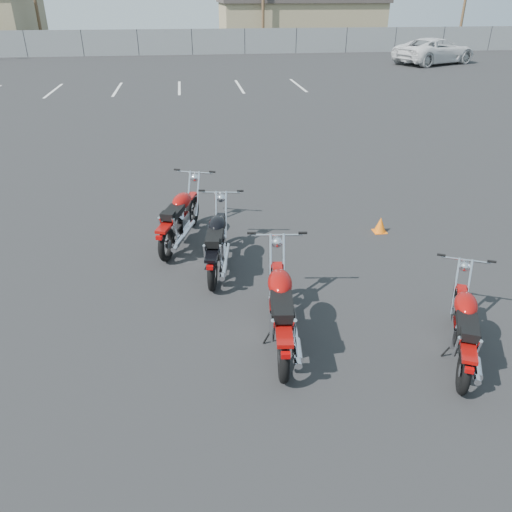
{
  "coord_description": "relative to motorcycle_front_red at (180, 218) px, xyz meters",
  "views": [
    {
      "loc": [
        -0.69,
        -5.98,
        4.16
      ],
      "look_at": [
        0.2,
        0.6,
        0.65
      ],
      "focal_mm": 35.0,
      "sensor_mm": 36.0,
      "label": 1
    }
  ],
  "objects": [
    {
      "name": "motorcycle_front_red",
      "position": [
        0.0,
        0.0,
        0.0
      ],
      "size": [
        1.14,
        2.17,
        1.07
      ],
      "color": "black",
      "rests_on": "ground"
    },
    {
      "name": "motorcycle_third_red",
      "position": [
        1.31,
        -3.2,
        0.01
      ],
      "size": [
        0.87,
        2.25,
        1.1
      ],
      "color": "black",
      "rests_on": "ground"
    },
    {
      "name": "motorcycle_second_black",
      "position": [
        0.61,
        -1.08,
        -0.02
      ],
      "size": [
        0.82,
        2.1,
        1.03
      ],
      "color": "black",
      "rests_on": "ground"
    },
    {
      "name": "motorcycle_rear_red",
      "position": [
        3.53,
        -3.85,
        -0.05
      ],
      "size": [
        1.19,
        1.91,
        0.96
      ],
      "color": "black",
      "rests_on": "ground"
    },
    {
      "name": "training_cone_near",
      "position": [
        3.86,
        -0.07,
        -0.34
      ],
      "size": [
        0.25,
        0.25,
        0.3
      ],
      "color": "orange",
      "rests_on": "ground"
    },
    {
      "name": "chainlink_fence",
      "position": [
        0.95,
        32.42,
        0.41
      ],
      "size": [
        80.06,
        0.06,
        1.8
      ],
      "color": "slate",
      "rests_on": "ground"
    },
    {
      "name": "ground",
      "position": [
        0.95,
        -2.58,
        -0.49
      ],
      "size": [
        120.0,
        120.0,
        0.0
      ],
      "primitive_type": "plane",
      "color": "black",
      "rests_on": "ground"
    },
    {
      "name": "parking_line_stripes",
      "position": [
        -1.55,
        17.42,
        -0.49
      ],
      "size": [
        15.12,
        4.0,
        0.01
      ],
      "color": "silver",
      "rests_on": "ground"
    },
    {
      "name": "white_van",
      "position": [
        16.61,
        24.7,
        0.77
      ],
      "size": [
        5.1,
        7.14,
        2.52
      ],
      "primitive_type": "imported",
      "rotation": [
        0.0,
        0.0,
        1.99
      ],
      "color": "silver",
      "rests_on": "ground"
    },
    {
      "name": "tan_building_east",
      "position": [
        10.95,
        41.42,
        1.37
      ],
      "size": [
        14.4,
        9.4,
        3.7
      ],
      "color": "#93845F",
      "rests_on": "ground"
    }
  ]
}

